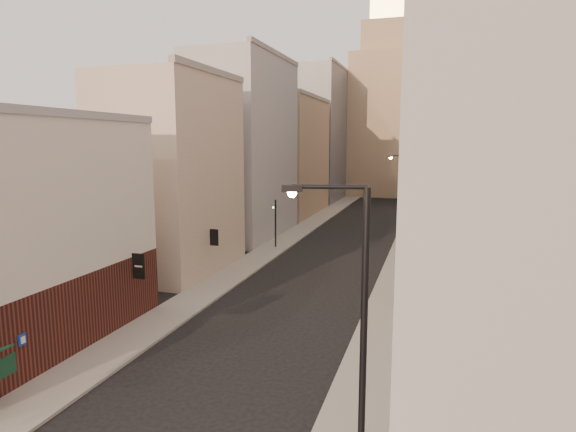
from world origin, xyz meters
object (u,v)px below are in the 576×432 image
object	(u,v)px
streetlamp_mid	(411,204)
traffic_light_left	(275,213)
clock_tower	(387,108)
streetlamp_near	(355,325)
white_tower	(446,95)
traffic_light_right	(412,214)

from	to	relation	value
streetlamp_mid	traffic_light_left	xyz separation A→B (m)	(-13.48, 3.76, -1.93)
clock_tower	streetlamp_near	world-z (taller)	clock_tower
white_tower	streetlamp_near	bearing A→B (deg)	-92.37
traffic_light_left	streetlamp_near	bearing A→B (deg)	111.07
traffic_light_left	traffic_light_right	size ratio (longest dim) A/B	1.00
clock_tower	traffic_light_right	distance (m)	56.25
white_tower	traffic_light_left	distance (m)	47.32
traffic_light_left	traffic_light_right	distance (m)	13.48
clock_tower	white_tower	distance (m)	17.83
streetlamp_near	streetlamp_mid	world-z (taller)	streetlamp_mid
streetlamp_mid	traffic_light_right	xyz separation A→B (m)	(-0.13, 5.59, -1.62)
white_tower	traffic_light_left	xyz separation A→B (m)	(-16.36, -41.79, -15.00)
streetlamp_mid	streetlamp_near	bearing A→B (deg)	-84.56
clock_tower	streetlamp_mid	bearing A→B (deg)	-82.23
traffic_light_right	white_tower	bearing A→B (deg)	-109.42
white_tower	traffic_light_right	size ratio (longest dim) A/B	8.30
white_tower	traffic_light_right	world-z (taller)	white_tower
white_tower	traffic_light_right	distance (m)	42.68
clock_tower	streetlamp_mid	size ratio (longest dim) A/B	4.64
streetlamp_mid	clock_tower	bearing A→B (deg)	103.61
clock_tower	traffic_light_right	world-z (taller)	clock_tower
traffic_light_left	traffic_light_right	xyz separation A→B (m)	(13.35, 1.83, 0.31)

